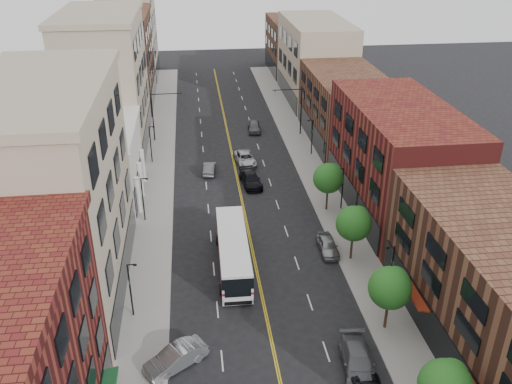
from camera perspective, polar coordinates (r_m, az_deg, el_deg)
name	(u,v)px	position (r m, az deg, el deg)	size (l,w,h in m)	color
ground	(279,376)	(41.55, 2.42, -18.76)	(220.00, 220.00, 0.00)	black
sidewalk_left	(158,177)	(70.32, -10.24, 1.53)	(4.00, 110.00, 0.15)	gray
sidewalk_right	(312,169)	(71.77, 5.89, 2.37)	(4.00, 110.00, 0.15)	gray
bldg_l_tanoffice	(54,197)	(47.94, -20.49, -0.51)	(10.00, 22.00, 18.00)	tan
bldg_l_white	(94,165)	(65.97, -16.73, 2.78)	(10.00, 14.00, 8.00)	silver
bldg_l_far_a	(106,83)	(80.22, -15.48, 10.99)	(10.00, 20.00, 18.00)	tan
bldg_l_far_b	(122,61)	(99.81, -13.96, 13.29)	(10.00, 20.00, 15.00)	#542F21
bldg_l_far_c	(129,27)	(116.87, -13.22, 16.53)	(10.00, 16.00, 20.00)	tan
bldg_r_mid	(398,159)	(61.80, 14.68, 3.43)	(10.00, 22.00, 12.00)	#5B1918
bldg_r_far_a	(346,108)	(80.73, 9.44, 8.72)	(10.00, 20.00, 10.00)	#542F21
bldg_r_far_b	(315,61)	(99.77, 6.25, 13.60)	(10.00, 22.00, 14.00)	tan
bldg_r_far_c	(294,46)	(119.20, 4.05, 15.12)	(10.00, 18.00, 11.00)	#542F21
tree_r_1	(391,286)	(43.96, 14.01, -9.61)	(3.40, 3.40, 5.59)	black
tree_r_2	(355,222)	(51.82, 10.33, -3.15)	(3.40, 3.40, 5.59)	black
tree_r_3	(329,177)	(60.32, 7.69, 1.56)	(3.40, 3.40, 5.59)	black
lamp_l_1	(131,287)	(45.68, -13.06, -9.73)	(0.81, 0.55, 5.05)	black
lamp_l_2	(143,197)	(59.28, -11.79, -0.52)	(0.81, 0.55, 5.05)	black
lamp_l_3	(151,142)	(73.84, -11.01, 5.17)	(0.81, 0.55, 5.05)	black
lamp_r_1	(391,268)	(48.10, 14.05, -7.79)	(0.81, 0.55, 5.05)	black
lamp_r_2	(342,186)	(61.16, 9.06, 0.62)	(0.81, 0.55, 5.05)	black
lamp_r_3	(312,135)	(75.36, 5.89, 5.98)	(0.81, 0.55, 5.05)	black
signal_mast_left	(157,111)	(80.75, -10.34, 8.39)	(4.49, 0.18, 7.20)	black
signal_mast_right	(296,106)	(82.05, 4.28, 9.05)	(4.49, 0.18, 7.20)	black
city_bus	(233,250)	(51.15, -2.43, -6.13)	(3.14, 12.38, 3.17)	silver
car_angle_b	(176,358)	(42.05, -8.44, -16.89)	(1.70, 4.87, 1.61)	#9DA0A4
car_parked_mid	(358,362)	(42.01, 10.68, -17.15)	(2.26, 5.56, 1.61)	#54555A
car_parked_far	(328,245)	(54.33, 7.57, -5.58)	(1.75, 4.34, 1.48)	gray
car_lane_behind	(209,169)	(70.50, -4.92, 2.47)	(1.40, 4.01, 1.32)	#48484D
car_lane_a	(251,179)	(67.05, -0.57, 1.34)	(2.15, 5.30, 1.54)	black
car_lane_b	(245,159)	(73.06, -1.15, 3.54)	(2.45, 5.32, 1.48)	#B0B3B8
car_lane_c	(254,126)	(84.59, -0.19, 6.91)	(1.85, 4.60, 1.57)	#4F4F54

